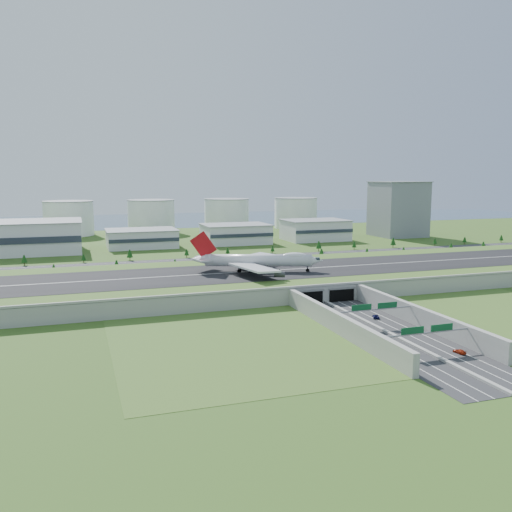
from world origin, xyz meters
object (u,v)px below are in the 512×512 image
object	(u,v)px
office_tower	(398,209)
boeing_747	(257,260)
fuel_tank_a	(69,219)
car_4	(29,271)
car_7	(206,258)
car_0	(346,323)
car_1	(397,350)
car_2	(376,316)
car_6	(404,252)
car_3	(459,351)
car_5	(297,253)

from	to	relation	value
office_tower	boeing_747	size ratio (longest dim) A/B	0.77
fuel_tank_a	boeing_747	world-z (taller)	fuel_tank_a
car_4	car_7	world-z (taller)	car_4
car_0	car_1	size ratio (longest dim) A/B	0.82
fuel_tank_a	car_1	xyz separation A→B (m)	(110.64, -436.17, -16.58)
boeing_747	car_2	size ratio (longest dim) A/B	13.35
car_4	car_6	size ratio (longest dim) A/B	0.76
car_6	car_2	bearing A→B (deg)	141.84
car_2	car_6	xyz separation A→B (m)	(128.41, 170.98, 0.02)
boeing_747	car_2	bearing A→B (deg)	-52.82
car_3	office_tower	bearing A→B (deg)	-127.78
car_1	car_7	xyz separation A→B (m)	(-14.09, 230.88, -0.12)
car_5	office_tower	bearing A→B (deg)	105.09
car_3	car_7	size ratio (longest dim) A/B	1.10
car_5	fuel_tank_a	bearing A→B (deg)	-156.02
car_0	car_5	xyz separation A→B (m)	(60.42, 194.72, 0.15)
office_tower	car_0	xyz separation A→B (m)	(-209.85, -284.28, -26.71)
car_1	car_3	xyz separation A→B (m)	(19.67, -8.47, -0.06)
car_2	car_4	bearing A→B (deg)	-24.78
car_4	car_1	bearing A→B (deg)	-129.88
office_tower	car_4	bearing A→B (deg)	-162.33
boeing_747	car_4	world-z (taller)	boeing_747
car_7	car_6	bearing A→B (deg)	99.77
car_0	car_4	distance (m)	220.24
boeing_747	car_6	world-z (taller)	boeing_747
car_7	boeing_747	bearing A→B (deg)	18.81
car_5	boeing_747	bearing A→B (deg)	-48.94
car_4	car_5	bearing A→B (deg)	-66.46
car_6	car_7	size ratio (longest dim) A/B	1.19
fuel_tank_a	car_7	world-z (taller)	fuel_tank_a
fuel_tank_a	car_6	bearing A→B (deg)	-41.03
car_6	boeing_747	bearing A→B (deg)	118.29
car_1	car_6	world-z (taller)	car_1
office_tower	car_3	distance (m)	381.26
car_4	car_5	size ratio (longest dim) A/B	0.84
car_1	car_3	size ratio (longest dim) A/B	0.95
car_3	car_4	bearing A→B (deg)	-62.85
car_4	car_5	xyz separation A→B (m)	(194.46, 19.96, 0.11)
fuel_tank_a	car_0	xyz separation A→B (m)	(110.15, -399.28, -16.71)
car_3	car_7	world-z (taller)	car_3
car_1	car_4	distance (m)	250.78
car_2	car_3	world-z (taller)	car_2
boeing_747	car_0	world-z (taller)	boeing_747
car_2	car_3	distance (m)	50.90
car_5	car_7	xyz separation A→B (m)	(-74.02, -0.73, -0.15)
car_1	car_5	world-z (taller)	car_5
office_tower	car_1	world-z (taller)	office_tower
car_0	car_3	world-z (taller)	car_3
office_tower	car_5	distance (m)	176.23
boeing_747	car_4	distance (m)	152.66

